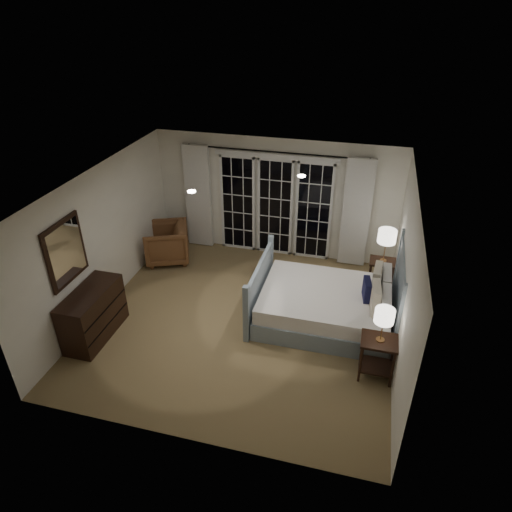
% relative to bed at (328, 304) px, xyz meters
% --- Properties ---
extents(floor, '(5.00, 5.00, 0.00)m').
position_rel_bed_xyz_m(floor, '(-1.41, -0.36, -0.34)').
color(floor, olive).
rests_on(floor, ground).
extents(ceiling, '(5.00, 5.00, 0.00)m').
position_rel_bed_xyz_m(ceiling, '(-1.41, -0.36, 2.16)').
color(ceiling, silver).
rests_on(ceiling, wall_back).
extents(wall_left, '(0.02, 5.00, 2.50)m').
position_rel_bed_xyz_m(wall_left, '(-3.91, -0.36, 0.91)').
color(wall_left, white).
rests_on(wall_left, floor).
extents(wall_right, '(0.02, 5.00, 2.50)m').
position_rel_bed_xyz_m(wall_right, '(1.09, -0.36, 0.91)').
color(wall_right, white).
rests_on(wall_right, floor).
extents(wall_back, '(5.00, 0.02, 2.50)m').
position_rel_bed_xyz_m(wall_back, '(-1.41, 2.14, 0.91)').
color(wall_back, white).
rests_on(wall_back, floor).
extents(wall_front, '(5.00, 0.02, 2.50)m').
position_rel_bed_xyz_m(wall_front, '(-1.41, -2.86, 0.91)').
color(wall_front, white).
rests_on(wall_front, floor).
extents(french_doors, '(2.50, 0.04, 2.20)m').
position_rel_bed_xyz_m(french_doors, '(-1.41, 2.09, 0.75)').
color(french_doors, black).
rests_on(french_doors, wall_back).
extents(curtain_rod, '(3.50, 0.03, 0.03)m').
position_rel_bed_xyz_m(curtain_rod, '(-1.41, 2.04, 1.91)').
color(curtain_rod, black).
rests_on(curtain_rod, wall_back).
extents(curtain_left, '(0.55, 0.10, 2.25)m').
position_rel_bed_xyz_m(curtain_left, '(-3.06, 2.02, 0.81)').
color(curtain_left, silver).
rests_on(curtain_left, curtain_rod).
extents(curtain_right, '(0.55, 0.10, 2.25)m').
position_rel_bed_xyz_m(curtain_right, '(0.24, 2.02, 0.81)').
color(curtain_right, silver).
rests_on(curtain_right, curtain_rod).
extents(downlight_a, '(0.12, 0.12, 0.01)m').
position_rel_bed_xyz_m(downlight_a, '(-0.61, 0.24, 2.15)').
color(downlight_a, white).
rests_on(downlight_a, ceiling).
extents(downlight_b, '(0.12, 0.12, 0.01)m').
position_rel_bed_xyz_m(downlight_b, '(-2.01, -0.76, 2.15)').
color(downlight_b, white).
rests_on(downlight_b, ceiling).
extents(bed, '(2.36, 1.70, 1.38)m').
position_rel_bed_xyz_m(bed, '(0.00, 0.00, 0.00)').
color(bed, '#8697A2').
rests_on(bed, floor).
extents(nightstand_left, '(0.53, 0.42, 0.68)m').
position_rel_bed_xyz_m(nightstand_left, '(0.83, -1.13, 0.11)').
color(nightstand_left, black).
rests_on(nightstand_left, floor).
extents(nightstand_right, '(0.48, 0.38, 0.62)m').
position_rel_bed_xyz_m(nightstand_right, '(0.84, 1.23, 0.06)').
color(nightstand_right, black).
rests_on(nightstand_right, floor).
extents(lamp_left, '(0.28, 0.28, 0.53)m').
position_rel_bed_xyz_m(lamp_left, '(0.83, -1.13, 0.76)').
color(lamp_left, '#BA834A').
rests_on(lamp_left, nightstand_left).
extents(lamp_right, '(0.33, 0.33, 0.64)m').
position_rel_bed_xyz_m(lamp_right, '(0.84, 1.23, 0.79)').
color(lamp_right, '#BA834A').
rests_on(lamp_right, nightstand_right).
extents(armchair, '(1.14, 1.13, 0.80)m').
position_rel_bed_xyz_m(armchair, '(-3.51, 1.21, 0.06)').
color(armchair, brown).
rests_on(armchair, floor).
extents(dresser, '(0.52, 1.21, 0.86)m').
position_rel_bed_xyz_m(dresser, '(-3.64, -1.34, 0.09)').
color(dresser, black).
rests_on(dresser, floor).
extents(mirror, '(0.05, 0.85, 1.00)m').
position_rel_bed_xyz_m(mirror, '(-3.88, -1.34, 1.21)').
color(mirror, black).
rests_on(mirror, wall_left).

